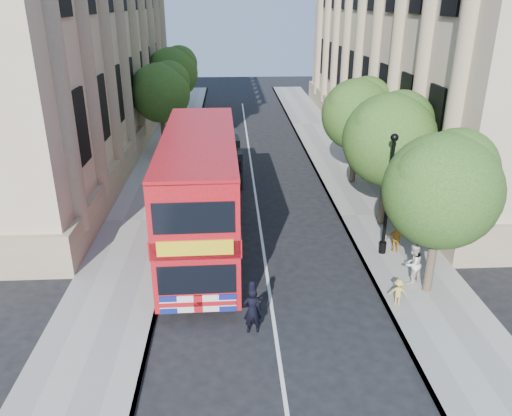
{
  "coord_description": "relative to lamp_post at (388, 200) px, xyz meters",
  "views": [
    {
      "loc": [
        -1.34,
        -12.49,
        10.0
      ],
      "look_at": [
        -0.36,
        5.97,
        2.3
      ],
      "focal_mm": 35.0,
      "sensor_mm": 36.0,
      "label": 1
    }
  ],
  "objects": [
    {
      "name": "ground",
      "position": [
        -5.0,
        -6.0,
        -2.51
      ],
      "size": [
        120.0,
        120.0,
        0.0
      ],
      "primitive_type": "plane",
      "color": "black",
      "rests_on": "ground"
    },
    {
      "name": "pavement_right",
      "position": [
        0.75,
        4.0,
        -2.45
      ],
      "size": [
        3.5,
        80.0,
        0.12
      ],
      "primitive_type": "cube",
      "color": "gray",
      "rests_on": "ground"
    },
    {
      "name": "pavement_left",
      "position": [
        -10.75,
        4.0,
        -2.45
      ],
      "size": [
        3.5,
        80.0,
        0.12
      ],
      "primitive_type": "cube",
      "color": "gray",
      "rests_on": "ground"
    },
    {
      "name": "building_right",
      "position": [
        8.8,
        18.0,
        6.49
      ],
      "size": [
        12.0,
        38.0,
        18.0
      ],
      "primitive_type": "cube",
      "color": "tan",
      "rests_on": "ground"
    },
    {
      "name": "building_left",
      "position": [
        -18.8,
        18.0,
        6.49
      ],
      "size": [
        12.0,
        38.0,
        18.0
      ],
      "primitive_type": "cube",
      "color": "tan",
      "rests_on": "ground"
    },
    {
      "name": "tree_right_near",
      "position": [
        0.84,
        -2.97,
        1.74
      ],
      "size": [
        4.0,
        4.0,
        6.08
      ],
      "color": "#473828",
      "rests_on": "ground"
    },
    {
      "name": "tree_right_mid",
      "position": [
        0.84,
        3.03,
        1.93
      ],
      "size": [
        4.2,
        4.2,
        6.37
      ],
      "color": "#473828",
      "rests_on": "ground"
    },
    {
      "name": "tree_right_far",
      "position": [
        0.84,
        9.03,
        1.8
      ],
      "size": [
        4.0,
        4.0,
        6.15
      ],
      "color": "#473828",
      "rests_on": "ground"
    },
    {
      "name": "tree_left_far",
      "position": [
        -10.96,
        16.03,
        1.93
      ],
      "size": [
        4.0,
        4.0,
        6.3
      ],
      "color": "#473828",
      "rests_on": "ground"
    },
    {
      "name": "tree_left_back",
      "position": [
        -10.96,
        24.03,
        2.2
      ],
      "size": [
        4.2,
        4.2,
        6.65
      ],
      "color": "#473828",
      "rests_on": "ground"
    },
    {
      "name": "lamp_post",
      "position": [
        0.0,
        0.0,
        0.0
      ],
      "size": [
        0.32,
        0.32,
        5.16
      ],
      "color": "black",
      "rests_on": "pavement_right"
    },
    {
      "name": "double_decker_bus",
      "position": [
        -7.6,
        0.81,
        0.25
      ],
      "size": [
        3.09,
        10.89,
        5.0
      ],
      "rotation": [
        0.0,
        0.0,
        0.02
      ],
      "color": "#AD0C12",
      "rests_on": "ground"
    },
    {
      "name": "box_van",
      "position": [
        -6.79,
        9.82,
        -1.21
      ],
      "size": [
        2.21,
        4.78,
        2.66
      ],
      "rotation": [
        0.0,
        0.0,
        0.07
      ],
      "color": "black",
      "rests_on": "ground"
    },
    {
      "name": "police_constable",
      "position": [
        -5.74,
        -5.0,
        -1.7
      ],
      "size": [
        0.61,
        0.42,
        1.63
      ],
      "primitive_type": "imported",
      "rotation": [
        0.0,
        0.0,
        3.19
      ],
      "color": "black",
      "rests_on": "ground"
    },
    {
      "name": "woman_pedestrian",
      "position": [
        0.38,
        -2.45,
        -1.59
      ],
      "size": [
        0.99,
        0.94,
        1.61
      ],
      "primitive_type": "imported",
      "rotation": [
        0.0,
        0.0,
        3.73
      ],
      "color": "white",
      "rests_on": "pavement_right"
    },
    {
      "name": "child_a",
      "position": [
        0.58,
        0.05,
        -1.77
      ],
      "size": [
        0.77,
        0.46,
        1.23
      ],
      "primitive_type": "imported",
      "rotation": [
        0.0,
        0.0,
        2.91
      ],
      "color": "orange",
      "rests_on": "pavement_right"
    },
    {
      "name": "child_b",
      "position": [
        -0.6,
        -3.87,
        -1.89
      ],
      "size": [
        0.72,
        0.53,
        1.0
      ],
      "primitive_type": "imported",
      "rotation": [
        0.0,
        0.0,
        2.87
      ],
      "color": "gold",
      "rests_on": "pavement_right"
    }
  ]
}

